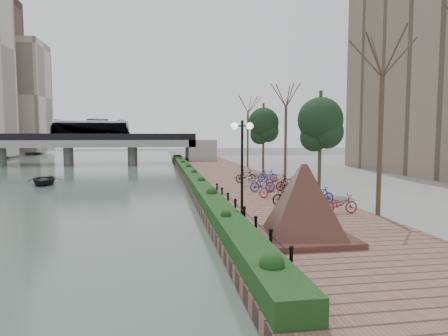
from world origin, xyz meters
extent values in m
plane|color=#59595B|center=(0.00, 0.00, 0.00)|extent=(220.00, 220.00, 0.00)
cube|color=#485A51|center=(-15.00, 25.00, 0.01)|extent=(30.00, 130.00, 0.02)
cube|color=brown|center=(4.00, 17.50, 0.25)|extent=(8.00, 75.00, 0.50)
cube|color=gray|center=(20.00, 17.50, 0.25)|extent=(24.00, 75.00, 0.50)
cube|color=#143815|center=(0.60, 20.00, 0.80)|extent=(1.10, 56.00, 0.60)
cylinder|color=black|center=(1.40, -5.00, 0.85)|extent=(0.10, 0.10, 0.70)
cylinder|color=black|center=(1.40, -3.00, 0.85)|extent=(0.10, 0.10, 0.70)
cylinder|color=black|center=(1.40, -1.00, 0.85)|extent=(0.10, 0.10, 0.70)
cylinder|color=black|center=(1.40, 1.00, 0.85)|extent=(0.10, 0.10, 0.70)
cylinder|color=black|center=(1.40, 3.00, 0.85)|extent=(0.10, 0.10, 0.70)
cylinder|color=black|center=(1.40, 5.00, 0.85)|extent=(0.10, 0.10, 0.70)
cylinder|color=black|center=(1.40, 7.00, 0.85)|extent=(0.10, 0.10, 0.70)
cylinder|color=black|center=(1.40, 9.00, 0.85)|extent=(0.10, 0.10, 0.70)
cube|color=#42211C|center=(3.00, -1.58, 0.60)|extent=(3.28, 3.28, 0.19)
pyramid|color=#42211C|center=(3.00, -1.58, 1.95)|extent=(5.13, 5.13, 2.51)
cylinder|color=black|center=(1.62, 2.56, 2.69)|extent=(0.12, 0.12, 4.38)
cylinder|color=black|center=(1.62, 2.56, 4.63)|extent=(0.70, 0.06, 0.06)
sphere|color=white|center=(1.27, 2.56, 4.63)|extent=(0.32, 0.32, 0.32)
sphere|color=white|center=(1.97, 2.56, 4.63)|extent=(0.32, 0.32, 0.32)
imported|color=brown|center=(4.00, 2.66, 1.40)|extent=(0.73, 0.56, 1.79)
imported|color=#B0AFB4|center=(4.60, 2.50, 0.95)|extent=(0.60, 1.71, 0.90)
imported|color=black|center=(4.60, 5.10, 1.00)|extent=(0.47, 1.66, 1.00)
imported|color=maroon|center=(4.60, 7.70, 0.95)|extent=(0.60, 1.71, 0.90)
imported|color=navy|center=(4.60, 10.30, 1.00)|extent=(0.47, 1.66, 1.00)
imported|color=#B0AFB4|center=(4.60, 12.90, 0.95)|extent=(0.60, 1.71, 0.90)
imported|color=black|center=(4.60, 15.50, 1.00)|extent=(0.47, 1.66, 1.00)
imported|color=maroon|center=(6.40, 2.50, 0.95)|extent=(0.60, 1.71, 0.90)
imported|color=navy|center=(6.40, 5.10, 1.00)|extent=(0.47, 1.66, 1.00)
imported|color=#B0AFB4|center=(6.40, 7.70, 0.95)|extent=(0.60, 1.71, 0.90)
imported|color=black|center=(6.40, 10.30, 1.00)|extent=(0.47, 1.66, 1.00)
imported|color=maroon|center=(6.40, 12.90, 0.95)|extent=(0.60, 1.71, 0.90)
imported|color=navy|center=(6.40, 15.50, 1.00)|extent=(0.47, 1.66, 1.00)
cube|color=gray|center=(-15.00, 45.00, 3.00)|extent=(36.00, 8.00, 1.00)
cube|color=black|center=(-15.00, 41.10, 3.95)|extent=(36.00, 0.15, 0.90)
cube|color=black|center=(-15.00, 48.90, 3.95)|extent=(36.00, 0.15, 0.90)
cylinder|color=gray|center=(-24.00, 45.00, 1.25)|extent=(1.40, 1.40, 2.50)
cylinder|color=gray|center=(-15.00, 45.00, 1.25)|extent=(1.40, 1.40, 2.50)
cylinder|color=gray|center=(-6.00, 45.00, 1.25)|extent=(1.40, 1.40, 2.50)
imported|color=white|center=(-11.74, 45.00, 5.00)|extent=(2.52, 10.77, 3.00)
imported|color=black|center=(-11.82, 20.68, 0.42)|extent=(3.49, 4.37, 0.81)
cube|color=beige|center=(-33.00, 80.00, 12.50)|extent=(12.00, 12.00, 24.00)
camera|label=1|loc=(-2.04, -15.02, 4.24)|focal=32.00mm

